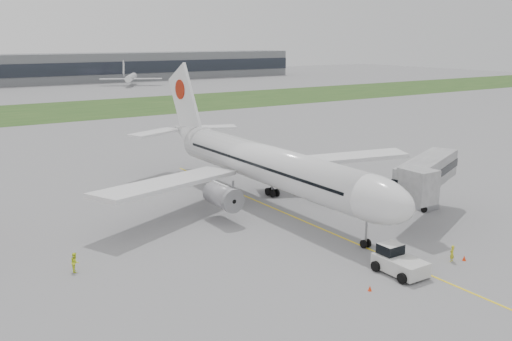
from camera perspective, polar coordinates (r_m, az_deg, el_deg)
ground at (r=73.05m, az=2.70°, el=-4.19°), size 600.00×600.00×0.00m
apron_markings at (r=69.26m, az=5.14°, el=-5.21°), size 70.00×70.00×0.04m
grass_strip at (r=182.40m, az=-20.06°, el=5.54°), size 600.00×50.00×0.02m
airliner at (r=75.46m, az=0.59°, el=0.84°), size 48.13×53.95×17.88m
pushback_tug at (r=56.21m, az=13.97°, el=-8.74°), size 3.41×5.02×2.56m
jet_bridge at (r=71.63m, az=16.61°, el=-0.38°), size 15.82×10.64×7.67m
safety_cone_left at (r=52.19m, az=11.32°, el=-11.47°), size 0.36×0.36×0.50m
safety_cone_right at (r=61.28m, az=20.10°, el=-8.23°), size 0.39×0.39×0.53m
ground_crew_near at (r=60.42m, az=19.01°, el=-7.85°), size 0.67×0.49×1.70m
ground_crew_far at (r=57.51m, az=-17.65°, el=-8.72°), size 0.88×1.04×1.90m
distant_aircraft_right at (r=271.65m, az=-12.35°, el=8.30°), size 36.38×34.95×10.76m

